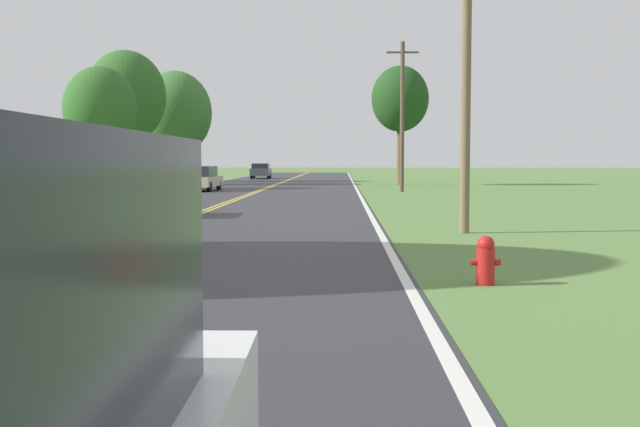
# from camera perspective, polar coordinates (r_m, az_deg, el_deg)

# --- Properties ---
(fire_hydrant) EXTENTS (0.42, 0.26, 0.71)m
(fire_hydrant) POSITION_cam_1_polar(r_m,az_deg,el_deg) (11.74, 11.70, -3.25)
(fire_hydrant) COLOR red
(fire_hydrant) RESTS_ON ground
(utility_pole_midground) EXTENTS (1.80, 0.24, 9.91)m
(utility_pole_midground) POSITION_cam_1_polar(r_m,az_deg,el_deg) (20.22, 10.39, 13.21)
(utility_pole_midground) COLOR brown
(utility_pole_midground) RESTS_ON ground
(utility_pole_far) EXTENTS (1.80, 0.24, 8.43)m
(utility_pole_far) POSITION_cam_1_polar(r_m,az_deg,el_deg) (45.70, 5.86, 7.02)
(utility_pole_far) COLOR brown
(utility_pole_far) RESTS_ON ground
(tree_left_verge) EXTENTS (4.11, 4.11, 8.57)m
(tree_left_verge) POSITION_cam_1_polar(r_m,az_deg,el_deg) (58.38, 5.72, 8.09)
(tree_left_verge) COLOR brown
(tree_left_verge) RESTS_ON ground
(tree_behind_sign) EXTENTS (6.01, 6.01, 9.15)m
(tree_behind_sign) POSITION_cam_1_polar(r_m,az_deg,el_deg) (67.60, -10.25, 7.03)
(tree_behind_sign) COLOR brown
(tree_behind_sign) RESTS_ON ground
(tree_mid_treeline) EXTENTS (5.75, 5.75, 9.65)m
(tree_mid_treeline) POSITION_cam_1_polar(r_m,az_deg,el_deg) (59.62, -13.66, 8.05)
(tree_mid_treeline) COLOR #473828
(tree_mid_treeline) RESTS_ON ground
(tree_right_cluster) EXTENTS (4.45, 4.45, 7.51)m
(tree_right_cluster) POSITION_cam_1_polar(r_m,az_deg,el_deg) (51.06, -15.39, 7.20)
(tree_right_cluster) COLOR brown
(tree_right_cluster) RESTS_ON ground
(car_black_suv_mid_near) EXTENTS (2.08, 4.00, 1.84)m
(car_black_suv_mid_near) POSITION_cam_1_polar(r_m,az_deg,el_deg) (26.13, -14.46, 1.87)
(car_black_suv_mid_near) COLOR black
(car_black_suv_mid_near) RESTS_ON ground
(car_champagne_sedan_mid_far) EXTENTS (1.98, 4.49, 1.45)m
(car_champagne_sedan_mid_far) POSITION_cam_1_polar(r_m,az_deg,el_deg) (47.11, -8.50, 2.49)
(car_champagne_sedan_mid_far) COLOR black
(car_champagne_sedan_mid_far) RESTS_ON ground
(car_dark_grey_sedan_receding) EXTENTS (1.89, 4.62, 1.49)m
(car_dark_grey_sedan_receding) POSITION_cam_1_polar(r_m,az_deg,el_deg) (78.56, -4.22, 3.06)
(car_dark_grey_sedan_receding) COLOR black
(car_dark_grey_sedan_receding) RESTS_ON ground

